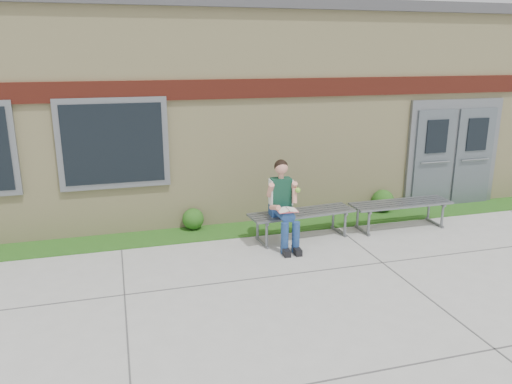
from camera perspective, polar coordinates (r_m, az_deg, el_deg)
name	(u,v)px	position (r m, az deg, el deg)	size (l,w,h in m)	color
ground	(339,284)	(7.45, 9.41, -10.33)	(80.00, 80.00, 0.00)	#9E9E99
grass_strip	(281,226)	(9.67, 2.89, -3.86)	(16.00, 0.80, 0.02)	#1D4813
school_building	(238,101)	(12.42, -2.08, 10.40)	(16.20, 6.22, 4.20)	beige
bench_left	(302,218)	(8.98, 5.26, -2.95)	(1.97, 0.71, 0.50)	slate
bench_right	(401,208)	(9.85, 16.19, -1.79)	(1.96, 0.55, 0.51)	slate
girl	(283,202)	(8.51, 3.16, -1.19)	(0.53, 0.89, 1.49)	navy
shrub_mid	(193,219)	(9.46, -7.20, -3.07)	(0.40, 0.40, 0.40)	#1D4813
shrub_east	(383,201)	(10.75, 14.29, -0.97)	(0.46, 0.46, 0.46)	#1D4813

